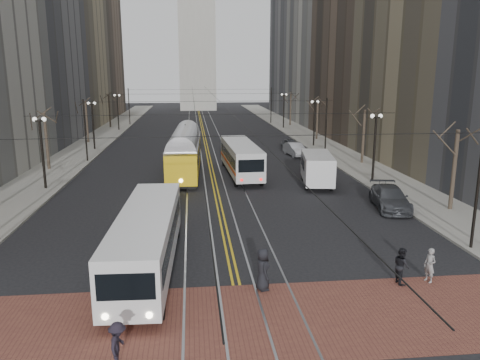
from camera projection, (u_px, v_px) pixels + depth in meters
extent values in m
plane|color=black|center=(234.00, 276.00, 21.81)|extent=(260.00, 260.00, 0.00)
cube|color=gray|center=(95.00, 141.00, 63.90)|extent=(5.00, 140.00, 0.15)
cube|color=gray|center=(310.00, 138.00, 66.92)|extent=(5.00, 140.00, 0.15)
cube|color=brown|center=(244.00, 320.00, 17.93)|extent=(25.00, 6.00, 0.01)
cube|color=gray|center=(205.00, 140.00, 65.43)|extent=(4.80, 130.00, 0.02)
cube|color=gold|center=(205.00, 140.00, 65.42)|extent=(0.42, 130.00, 0.01)
cube|color=slate|center=(4.00, 11.00, 60.01)|extent=(16.00, 20.00, 34.00)
cube|color=brown|center=(76.00, 20.00, 98.11)|extent=(16.00, 20.00, 40.00)
cube|color=brown|center=(386.00, 16.00, 65.15)|extent=(16.00, 20.00, 34.00)
cube|color=slate|center=(313.00, 23.00, 103.25)|extent=(16.00, 20.00, 40.00)
cylinder|color=black|center=(43.00, 156.00, 37.25)|extent=(0.20, 0.20, 5.60)
cylinder|color=black|center=(93.00, 127.00, 56.63)|extent=(0.20, 0.20, 5.60)
cylinder|color=black|center=(118.00, 113.00, 76.02)|extent=(0.20, 0.20, 5.60)
cylinder|color=black|center=(374.00, 150.00, 40.01)|extent=(0.20, 0.20, 5.60)
cylinder|color=black|center=(314.00, 125.00, 59.39)|extent=(0.20, 0.20, 5.60)
cylinder|color=black|center=(284.00, 112.00, 78.78)|extent=(0.20, 0.20, 5.60)
cylinder|color=#382D23|center=(47.00, 142.00, 44.80)|extent=(0.28, 0.28, 5.60)
cylinder|color=#382D23|center=(87.00, 122.00, 62.25)|extent=(0.28, 0.28, 5.60)
cylinder|color=#382D23|center=(110.00, 111.00, 79.70)|extent=(0.28, 0.28, 5.60)
cylinder|color=#382D23|center=(454.00, 171.00, 31.48)|extent=(0.28, 0.28, 5.60)
cylinder|color=#382D23|center=(363.00, 137.00, 47.96)|extent=(0.28, 0.28, 5.60)
cylinder|color=#382D23|center=(317.00, 120.00, 65.41)|extent=(0.28, 0.28, 5.60)
cylinder|color=#382D23|center=(290.00, 110.00, 82.86)|extent=(0.28, 0.28, 5.60)
cylinder|color=black|center=(193.00, 97.00, 63.93)|extent=(0.03, 120.00, 0.03)
cylinder|color=black|center=(215.00, 97.00, 64.23)|extent=(0.03, 120.00, 0.03)
cylinder|color=black|center=(85.00, 131.00, 48.85)|extent=(0.16, 0.16, 6.60)
cylinder|color=black|center=(129.00, 107.00, 83.74)|extent=(0.16, 0.16, 6.60)
cylinder|color=black|center=(477.00, 190.00, 24.31)|extent=(0.16, 0.16, 6.60)
cylinder|color=black|center=(326.00, 128.00, 51.45)|extent=(0.16, 0.16, 6.60)
cylinder|color=black|center=(271.00, 106.00, 86.34)|extent=(0.16, 0.16, 6.60)
cube|color=silver|center=(147.00, 242.00, 22.13)|extent=(2.85, 11.72, 2.91)
cube|color=yellow|center=(185.00, 156.00, 43.80)|extent=(3.19, 14.25, 3.34)
cube|color=silver|center=(241.00, 159.00, 42.99)|extent=(2.94, 11.43, 2.96)
cube|color=silver|center=(317.00, 170.00, 39.12)|extent=(3.23, 6.27, 2.64)
imported|color=#3A3C41|center=(291.00, 144.00, 57.32)|extent=(1.98, 4.06, 1.33)
imported|color=#999BA0|center=(295.00, 149.00, 53.28)|extent=(2.18, 4.62, 1.46)
imported|color=#42444A|center=(390.00, 198.00, 32.52)|extent=(3.01, 5.56, 1.53)
imported|color=black|center=(263.00, 269.00, 20.25)|extent=(0.71, 0.99, 1.88)
imported|color=gray|center=(430.00, 265.00, 21.05)|extent=(0.56, 0.67, 1.58)
imported|color=black|center=(402.00, 266.00, 20.91)|extent=(0.65, 0.83, 1.67)
imported|color=black|center=(118.00, 345.00, 14.89)|extent=(0.67, 1.06, 1.56)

